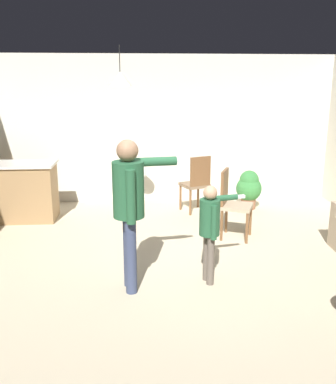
# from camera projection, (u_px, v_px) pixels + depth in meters

# --- Properties ---
(ground) EXTENTS (7.68, 7.68, 0.00)m
(ground) POSITION_uv_depth(u_px,v_px,m) (180.00, 269.00, 5.10)
(ground) COLOR beige
(wall_back) EXTENTS (6.40, 0.10, 2.70)m
(wall_back) POSITION_uv_depth(u_px,v_px,m) (163.00, 130.00, 7.85)
(wall_back) COLOR silver
(wall_back) RESTS_ON ground
(kitchen_counter) EXTENTS (1.26, 0.66, 0.95)m
(kitchen_counter) POSITION_uv_depth(u_px,v_px,m) (18.00, 192.00, 6.85)
(kitchen_counter) COLOR #99754C
(kitchen_counter) RESTS_ON ground
(person_adult) EXTENTS (0.78, 0.55, 1.64)m
(person_adult) POSITION_uv_depth(u_px,v_px,m) (130.00, 199.00, 4.38)
(person_adult) COLOR #384260
(person_adult) RESTS_ON ground
(person_child) EXTENTS (0.55, 0.40, 1.13)m
(person_child) POSITION_uv_depth(u_px,v_px,m) (210.00, 223.00, 4.61)
(person_child) COLOR #60564C
(person_child) RESTS_ON ground
(dining_chair_by_counter) EXTENTS (0.55, 0.55, 1.00)m
(dining_chair_by_counter) POSITION_uv_depth(u_px,v_px,m) (232.00, 201.00, 6.04)
(dining_chair_by_counter) COLOR brown
(dining_chair_by_counter) RESTS_ON ground
(dining_chair_near_wall) EXTENTS (0.55, 0.55, 1.00)m
(dining_chair_near_wall) POSITION_uv_depth(u_px,v_px,m) (197.00, 182.00, 7.23)
(dining_chair_near_wall) COLOR brown
(dining_chair_near_wall) RESTS_ON ground
(potted_plant_corner) EXTENTS (0.45, 0.45, 0.70)m
(potted_plant_corner) POSITION_uv_depth(u_px,v_px,m) (249.00, 188.00, 7.49)
(potted_plant_corner) COLOR brown
(potted_plant_corner) RESTS_ON ground
(ceiling_light_pendant) EXTENTS (0.32, 0.32, 0.55)m
(ceiling_light_pendant) POSITION_uv_depth(u_px,v_px,m) (120.00, 79.00, 5.82)
(ceiling_light_pendant) COLOR silver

